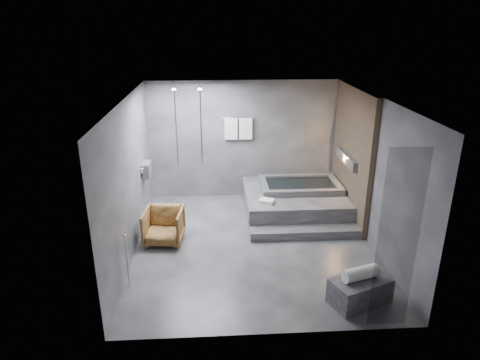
{
  "coord_description": "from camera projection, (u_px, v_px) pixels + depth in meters",
  "views": [
    {
      "loc": [
        -0.71,
        -7.25,
        4.09
      ],
      "look_at": [
        -0.24,
        0.3,
        1.23
      ],
      "focal_mm": 32.0,
      "sensor_mm": 36.0,
      "label": 1
    }
  ],
  "objects": [
    {
      "name": "concrete_bench",
      "position": [
        360.0,
        291.0,
        6.52
      ],
      "size": [
        1.02,
        0.8,
        0.41
      ],
      "primitive_type": "cube",
      "rotation": [
        0.0,
        0.0,
        0.39
      ],
      "color": "#303033",
      "rests_on": "ground"
    },
    {
      "name": "tub_step",
      "position": [
        305.0,
        232.0,
        8.54
      ],
      "size": [
        2.2,
        0.36,
        0.18
      ],
      "primitive_type": "cube",
      "color": "#343436",
      "rests_on": "ground"
    },
    {
      "name": "rolled_towel",
      "position": [
        361.0,
        273.0,
        6.42
      ],
      "size": [
        0.6,
        0.36,
        0.2
      ],
      "primitive_type": "cylinder",
      "rotation": [
        0.0,
        1.57,
        0.31
      ],
      "color": "white",
      "rests_on": "concrete_bench"
    },
    {
      "name": "driftwood_chair",
      "position": [
        164.0,
        226.0,
        8.26
      ],
      "size": [
        0.79,
        0.81,
        0.68
      ],
      "primitive_type": "imported",
      "rotation": [
        0.0,
        0.0,
        -0.1
      ],
      "color": "#4D2F13",
      "rests_on": "ground"
    },
    {
      "name": "tub_deck",
      "position": [
        294.0,
        202.0,
        9.58
      ],
      "size": [
        2.2,
        2.0,
        0.5
      ],
      "primitive_type": "cube",
      "color": "#343436",
      "rests_on": "ground"
    },
    {
      "name": "room",
      "position": [
        275.0,
        155.0,
        7.89
      ],
      "size": [
        5.0,
        5.04,
        2.82
      ],
      "color": "#2E2F31",
      "rests_on": "ground"
    },
    {
      "name": "deck_towel",
      "position": [
        267.0,
        201.0,
        8.88
      ],
      "size": [
        0.36,
        0.32,
        0.08
      ],
      "primitive_type": "cube",
      "rotation": [
        0.0,
        0.0,
        -0.43
      ],
      "color": "white",
      "rests_on": "tub_deck"
    }
  ]
}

